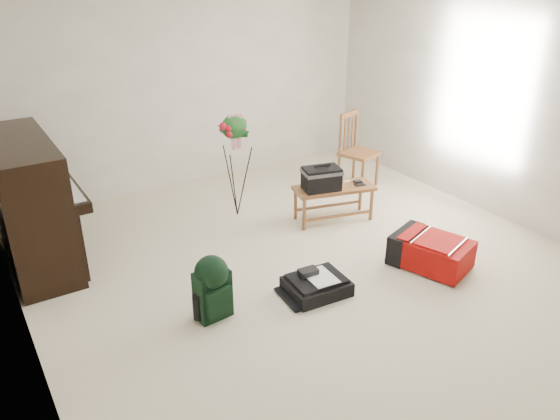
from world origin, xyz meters
TOP-DOWN VIEW (x-y plane):
  - floor at (0.00, 0.00)m, footprint 5.00×5.50m
  - wall_back at (0.00, 2.75)m, footprint 5.00×0.04m
  - wall_left at (-2.50, 0.00)m, footprint 0.04×5.50m
  - wall_right at (2.50, 0.00)m, footprint 0.04×5.50m
  - piano at (-2.19, 1.60)m, footprint 0.71×1.50m
  - bench at (0.71, 0.79)m, footprint 0.96×0.57m
  - dining_chair at (1.70, 1.47)m, footprint 0.52×0.52m
  - red_suitcase at (0.99, -0.48)m, footprint 0.68×0.84m
  - black_duffel at (-0.21, -0.31)m, footprint 0.56×0.46m
  - green_backpack at (-1.15, -0.15)m, footprint 0.30×0.28m
  - flower_stand at (-0.04, 1.50)m, footprint 0.47×0.47m

SIDE VIEW (x-z plane):
  - floor at x=0.00m, z-range -0.01..0.01m
  - black_duffel at x=-0.21m, z-range -0.03..0.19m
  - red_suitcase at x=0.99m, z-range 0.01..0.31m
  - green_backpack at x=-1.15m, z-range 0.03..0.60m
  - dining_chair at x=1.70m, z-range -0.01..0.95m
  - bench at x=0.71m, z-range 0.14..0.83m
  - flower_stand at x=-0.04m, z-range -0.02..1.21m
  - piano at x=-2.19m, z-range -0.03..1.22m
  - wall_back at x=0.00m, z-range 0.00..2.50m
  - wall_left at x=-2.50m, z-range 0.00..2.50m
  - wall_right at x=2.50m, z-range 0.00..2.50m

